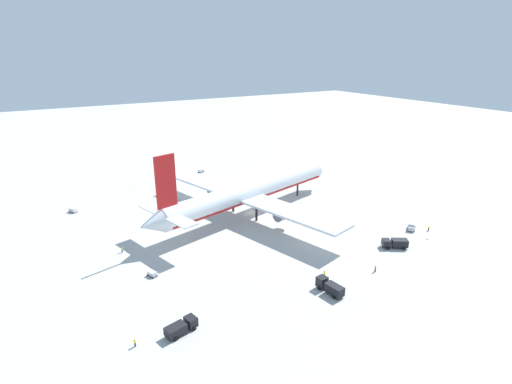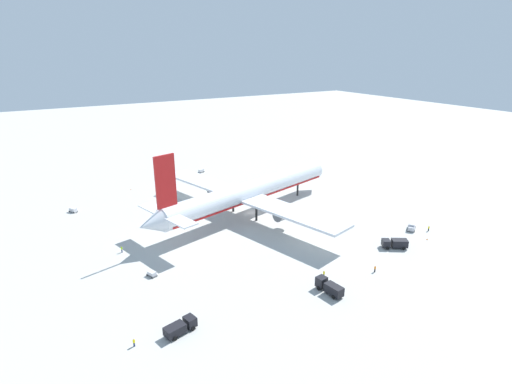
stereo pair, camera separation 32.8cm
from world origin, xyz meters
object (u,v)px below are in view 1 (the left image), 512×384
Objects in this scene: ground_worker_0 at (135,343)px; traffic_cone_0 at (131,189)px; service_truck_0 at (395,243)px; ground_worker_4 at (324,274)px; baggage_cart_0 at (73,210)px; traffic_cone_1 at (427,239)px; ground_worker_1 at (122,249)px; service_truck_1 at (181,327)px; baggage_cart_2 at (201,171)px; ground_worker_2 at (429,228)px; service_van at (412,226)px; service_truck_2 at (330,287)px; baggage_cart_1 at (152,274)px; airliner at (249,192)px; ground_worker_3 at (375,269)px.

ground_worker_0 is 2.96× the size of traffic_cone_0.
ground_worker_4 is at bearing -175.94° from service_truck_0.
ground_worker_0 is at bearing -89.69° from baggage_cart_0.
ground_worker_1 is at bearing 154.35° from traffic_cone_1.
baggage_cart_2 is at bearing 64.55° from service_truck_1.
ground_worker_1 reaches higher than ground_worker_2.
service_van is at bearing 6.69° from service_truck_1.
service_truck_2 is 12.62× the size of traffic_cone_0.
service_truck_0 is 1.04× the size of service_truck_1.
baggage_cart_2 is at bearing 58.80° from baggage_cart_1.
traffic_cone_0 is at bearing 104.95° from ground_worker_4.
airliner reaches higher than ground_worker_0.
traffic_cone_1 is (33.40, -41.56, -7.28)m from airliner.
service_van reaches higher than ground_worker_2.
service_truck_0 is 3.94× the size of ground_worker_4.
service_van reaches higher than baggage_cart_1.
ground_worker_4 reaches higher than ground_worker_0.
ground_worker_2 is at bearing -43.19° from service_van.
service_van is 2.85× the size of ground_worker_0.
baggage_cart_0 is 25.04m from traffic_cone_0.
service_truck_1 reaches higher than ground_worker_2.
service_van is at bearing 5.53° from ground_worker_0.
ground_worker_0 reaches higher than baggage_cart_2.
baggage_cart_2 is 73.42m from ground_worker_1.
service_truck_1 reaches higher than ground_worker_0.
baggage_cart_2 is at bearing 50.37° from ground_worker_1.
baggage_cart_1 is 74.53m from traffic_cone_1.
ground_worker_1 reaches higher than traffic_cone_0.
ground_worker_2 reaches higher than baggage_cart_0.
service_truck_0 is at bearing 4.06° from ground_worker_4.
baggage_cart_2 is (-29.95, 85.63, -0.27)m from service_van.
ground_worker_3 is (8.04, -46.37, -6.74)m from airliner.
service_truck_0 is 12.42× the size of traffic_cone_1.
service_truck_0 is at bearing 3.05° from service_truck_1.
ground_worker_2 reaches higher than baggage_cart_1.
ground_worker_2 is at bearing -51.09° from traffic_cone_0.
baggage_cart_0 is (-8.88, 74.27, -0.51)m from service_truck_1.
service_van is 99.55m from traffic_cone_0.
service_van is at bearing 23.24° from ground_worker_3.
airliner is at bearing 128.79° from traffic_cone_1.
service_truck_1 is at bearing -87.14° from ground_worker_1.
ground_worker_2 is 42.91m from ground_worker_4.
service_van is (74.89, 8.79, -0.24)m from service_truck_1.
service_truck_1 is 87.61m from traffic_cone_0.
service_truck_2 reaches higher than baggage_cart_2.
ground_worker_3 reaches higher than traffic_cone_1.
service_van reaches higher than baggage_cart_0.
service_truck_0 is 2.21× the size of baggage_cart_1.
service_truck_2 is 12.62× the size of traffic_cone_1.
airliner reaches higher than service_truck_1.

